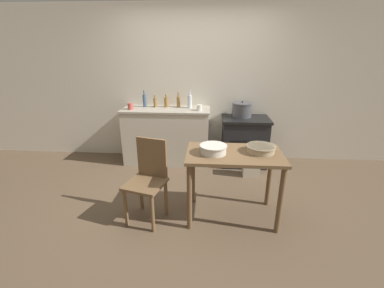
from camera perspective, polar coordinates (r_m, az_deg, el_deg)
name	(u,v)px	position (r m, az deg, el deg)	size (l,w,h in m)	color
ground_plane	(189,202)	(3.39, -0.64, -12.79)	(14.00, 14.00, 0.00)	brown
wall_back	(196,85)	(4.45, 0.99, 12.93)	(8.00, 0.07, 2.55)	beige
counter_cabinet	(167,136)	(4.39, -5.60, 1.89)	(1.44, 0.58, 0.93)	beige
stove	(244,141)	(4.39, 11.50, 0.68)	(0.77, 0.58, 0.80)	black
work_table	(234,164)	(2.86, 9.26, -4.47)	(1.03, 0.62, 0.80)	brown
chair	(148,178)	(2.93, -9.72, -7.41)	(0.49, 0.49, 0.93)	brown
flour_sack	(251,165)	(4.05, 13.05, -4.47)	(0.25, 0.17, 0.37)	beige
stock_pot	(242,110)	(4.30, 11.02, 7.48)	(0.33, 0.33, 0.26)	#4C4C51
mixing_bowl_large	(213,149)	(2.75, 4.76, -1.07)	(0.30, 0.30, 0.09)	silver
mixing_bowl_small	(261,148)	(2.87, 15.06, -0.96)	(0.31, 0.31, 0.07)	tan
bottle_far_left	(178,101)	(4.35, -3.03, 9.45)	(0.06, 0.06, 0.25)	olive
bottle_left	(145,100)	(4.44, -10.50, 9.50)	(0.06, 0.06, 0.28)	#3D5675
bottle_mid_left	(166,102)	(4.37, -5.72, 9.25)	(0.07, 0.07, 0.22)	olive
bottle_center_left	(155,103)	(4.39, -8.17, 9.11)	(0.06, 0.06, 0.20)	olive
bottle_center	(190,101)	(4.27, -0.52, 9.50)	(0.07, 0.07, 0.29)	silver
cup_center_right	(199,108)	(4.10, 1.65, 8.07)	(0.09, 0.09, 0.09)	silver
cup_mid_right	(130,106)	(4.30, -13.53, 8.15)	(0.09, 0.09, 0.10)	#B74C42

